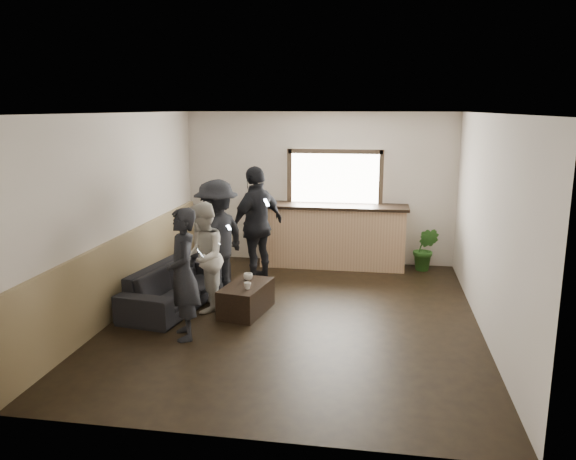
% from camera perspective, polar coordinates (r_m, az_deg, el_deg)
% --- Properties ---
extents(ground, '(5.00, 6.00, 0.01)m').
position_cam_1_polar(ground, '(7.95, 0.65, -8.83)').
color(ground, black).
extents(room_shell, '(5.01, 6.01, 2.80)m').
position_cam_1_polar(room_shell, '(7.69, -4.76, 1.79)').
color(room_shell, silver).
rests_on(room_shell, ground).
extents(bar_counter, '(2.70, 0.68, 2.13)m').
position_cam_1_polar(bar_counter, '(10.30, 4.57, -0.20)').
color(bar_counter, tan).
rests_on(bar_counter, ground).
extents(sofa, '(1.13, 2.18, 0.61)m').
position_cam_1_polar(sofa, '(8.48, -11.19, -5.52)').
color(sofa, black).
rests_on(sofa, ground).
extents(coffee_table, '(0.67, 1.01, 0.41)m').
position_cam_1_polar(coffee_table, '(8.08, -4.26, -6.95)').
color(coffee_table, black).
rests_on(coffee_table, ground).
extents(cup_a, '(0.14, 0.14, 0.10)m').
position_cam_1_polar(cup_a, '(8.20, -4.07, -4.75)').
color(cup_a, silver).
rests_on(cup_a, coffee_table).
extents(cup_b, '(0.13, 0.13, 0.09)m').
position_cam_1_polar(cup_b, '(7.81, -4.14, -5.67)').
color(cup_b, silver).
rests_on(cup_b, coffee_table).
extents(potted_plant, '(0.52, 0.46, 0.79)m').
position_cam_1_polar(potted_plant, '(10.32, 13.79, -1.90)').
color(potted_plant, '#2D6623').
rests_on(potted_plant, ground).
extents(person_a, '(0.63, 0.72, 1.67)m').
position_cam_1_polar(person_a, '(7.14, -10.61, -4.43)').
color(person_a, black).
rests_on(person_a, ground).
extents(person_b, '(0.75, 0.88, 1.57)m').
position_cam_1_polar(person_b, '(8.08, -8.68, -2.75)').
color(person_b, beige).
rests_on(person_b, ground).
extents(person_c, '(1.06, 1.33, 1.80)m').
position_cam_1_polar(person_c, '(8.73, -7.22, -0.79)').
color(person_c, black).
rests_on(person_c, ground).
extents(person_d, '(1.01, 1.22, 1.94)m').
position_cam_1_polar(person_d, '(9.30, -3.15, 0.54)').
color(person_d, black).
rests_on(person_d, ground).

